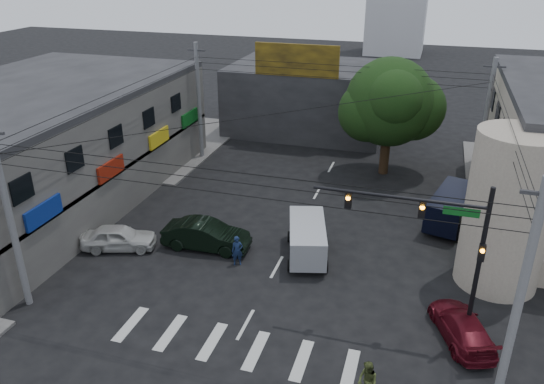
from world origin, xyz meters
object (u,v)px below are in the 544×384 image
at_px(utility_pole_far_left, 199,102).
at_px(utility_pole_near_left, 10,218).
at_px(pedestrian_olive, 367,382).
at_px(navy_van, 451,209).
at_px(traffic_gantry, 440,235).
at_px(traffic_officer, 237,251).
at_px(maroon_sedan, 462,327).
at_px(white_compact, 119,237).
at_px(utility_pole_far_right, 484,126).
at_px(street_tree, 390,102).
at_px(dark_sedan, 206,235).
at_px(silver_minivan, 307,240).
at_px(utility_pole_near_right, 519,301).

bearing_deg(utility_pole_far_left, utility_pole_near_left, -90.00).
bearing_deg(pedestrian_olive, navy_van, 125.98).
height_order(traffic_gantry, traffic_officer, traffic_gantry).
relative_size(maroon_sedan, traffic_officer, 2.79).
relative_size(white_compact, navy_van, 0.80).
bearing_deg(utility_pole_far_right, utility_pole_near_left, -135.69).
distance_m(traffic_gantry, navy_van, 11.50).
xyz_separation_m(maroon_sedan, navy_van, (-0.46, 10.96, 0.41)).
distance_m(street_tree, maroon_sedan, 19.50).
height_order(dark_sedan, navy_van, navy_van).
relative_size(white_compact, silver_minivan, 0.91).
distance_m(utility_pole_near_right, utility_pole_far_right, 20.50).
bearing_deg(maroon_sedan, utility_pole_far_left, -62.40).
height_order(maroon_sedan, navy_van, navy_van).
bearing_deg(pedestrian_olive, street_tree, 141.38).
bearing_deg(white_compact, maroon_sedan, -115.83).
bearing_deg(traffic_officer, silver_minivan, 4.73).
xyz_separation_m(traffic_gantry, utility_pole_near_right, (2.68, -3.50, -0.23)).
xyz_separation_m(traffic_gantry, utility_pole_near_left, (-18.32, -3.50, -0.23)).
height_order(utility_pole_far_right, traffic_officer, utility_pole_far_right).
bearing_deg(dark_sedan, pedestrian_olive, -132.74).
bearing_deg(white_compact, traffic_officer, -105.24).
xyz_separation_m(traffic_gantry, traffic_officer, (-9.93, 2.66, -3.99)).
height_order(maroon_sedan, pedestrian_olive, pedestrian_olive).
height_order(utility_pole_near_left, dark_sedan, utility_pole_near_left).
bearing_deg(utility_pole_far_right, maroon_sedan, -94.08).
distance_m(dark_sedan, silver_minivan, 5.70).
bearing_deg(utility_pole_near_right, utility_pole_far_left, 135.69).
relative_size(traffic_officer, pedestrian_olive, 0.97).
bearing_deg(utility_pole_near_right, utility_pole_near_left, 180.00).
xyz_separation_m(silver_minivan, navy_van, (7.56, 6.22, 0.07)).
height_order(white_compact, maroon_sedan, white_compact).
bearing_deg(navy_van, pedestrian_olive, -176.65).
bearing_deg(silver_minivan, street_tree, -26.87).
distance_m(utility_pole_near_right, maroon_sedan, 5.34).
relative_size(traffic_gantry, utility_pole_near_left, 0.78).
distance_m(traffic_gantry, utility_pole_far_right, 17.21).
relative_size(utility_pole_near_right, utility_pole_far_left, 1.00).
height_order(street_tree, utility_pole_near_left, utility_pole_near_left).
relative_size(navy_van, traffic_officer, 3.31).
xyz_separation_m(utility_pole_near_left, utility_pole_far_right, (21.00, 20.50, 0.00)).
distance_m(traffic_gantry, pedestrian_olive, 6.55).
height_order(utility_pole_near_right, silver_minivan, utility_pole_near_right).
bearing_deg(dark_sedan, utility_pole_near_right, -118.69).
relative_size(utility_pole_near_left, silver_minivan, 1.88).
height_order(traffic_gantry, dark_sedan, traffic_gantry).
xyz_separation_m(utility_pole_far_right, dark_sedan, (-14.89, -13.22, -3.79)).
xyz_separation_m(maroon_sedan, silver_minivan, (-8.02, 4.74, 0.35)).
xyz_separation_m(street_tree, maroon_sedan, (5.28, -18.14, -4.84)).
bearing_deg(maroon_sedan, pedestrian_olive, 32.02).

